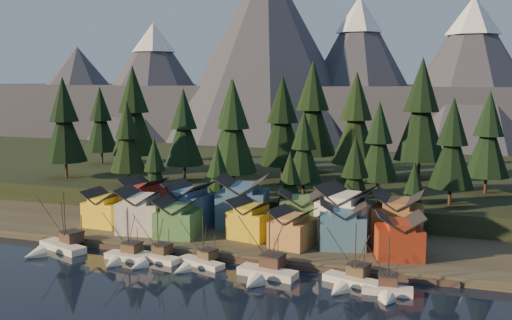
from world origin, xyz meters
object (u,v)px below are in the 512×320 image
(boat_0, at_px, (56,240))
(house_back_1, at_px, (189,203))
(boat_5, at_px, (350,274))
(house_front_0, at_px, (105,207))
(boat_6, at_px, (388,283))
(boat_1, at_px, (123,250))
(boat_4, at_px, (264,264))
(boat_3, at_px, (197,257))
(house_front_1, at_px, (142,209))
(boat_2, at_px, (152,252))
(house_back_0, at_px, (144,197))

(boat_0, relative_size, house_back_1, 1.27)
(boat_5, xyz_separation_m, house_front_0, (-55.31, 15.47, 3.57))
(boat_0, relative_size, boat_6, 1.24)
(boat_0, relative_size, house_front_0, 1.54)
(boat_6, xyz_separation_m, house_front_0, (-61.43, 17.65, 3.55))
(boat_1, xyz_separation_m, boat_4, (27.12, -0.52, 0.27))
(boat_3, height_order, boat_4, boat_4)
(boat_1, xyz_separation_m, house_front_0, (-14.14, 15.87, 3.47))
(boat_4, relative_size, house_front_1, 1.25)
(boat_0, xyz_separation_m, boat_4, (42.37, -1.35, 0.08))
(boat_0, height_order, house_front_0, boat_0)
(house_front_1, distance_m, house_back_1, 10.21)
(boat_1, bearing_deg, boat_2, 15.82)
(boat_3, bearing_deg, boat_2, -157.83)
(boat_6, bearing_deg, boat_1, 174.14)
(boat_3, bearing_deg, boat_1, -154.83)
(boat_4, bearing_deg, boat_6, 5.92)
(house_front_0, distance_m, house_back_1, 17.96)
(boat_1, distance_m, boat_6, 47.31)
(boat_5, bearing_deg, boat_3, -163.41)
(boat_3, relative_size, house_front_1, 1.01)
(boat_0, xyz_separation_m, house_back_1, (18.17, 20.56, 4.17))
(house_front_1, bearing_deg, boat_6, -24.66)
(boat_0, distance_m, house_front_1, 17.69)
(house_front_0, bearing_deg, boat_5, -12.45)
(boat_3, height_order, house_back_0, house_back_0)
(boat_0, height_order, boat_1, boat_0)
(house_front_1, bearing_deg, boat_2, -61.70)
(boat_3, relative_size, house_front_0, 1.23)
(boat_0, distance_m, boat_3, 29.30)
(boat_4, xyz_separation_m, boat_6, (20.16, -1.26, -0.35))
(boat_6, bearing_deg, boat_3, 171.19)
(house_front_0, relative_size, house_back_1, 0.83)
(boat_0, relative_size, boat_1, 1.17)
(boat_0, distance_m, house_front_0, 15.43)
(boat_4, bearing_deg, house_back_1, 147.31)
(boat_4, height_order, house_back_1, boat_4)
(boat_1, relative_size, house_back_0, 1.11)
(house_front_0, bearing_deg, house_back_1, 21.14)
(house_front_1, bearing_deg, house_back_1, 39.28)
(house_front_0, bearing_deg, boat_2, -34.26)
(house_back_1, bearing_deg, house_back_0, 176.20)
(house_front_1, distance_m, house_back_0, 12.01)
(boat_4, xyz_separation_m, house_back_1, (-24.20, 21.92, 4.10))
(boat_2, xyz_separation_m, boat_6, (41.89, -2.69, 0.14))
(house_back_0, height_order, house_back_1, house_back_1)
(boat_3, distance_m, house_back_1, 23.55)
(boat_2, relative_size, boat_3, 1.03)
(boat_3, relative_size, house_back_0, 1.04)
(boat_0, xyz_separation_m, house_front_1, (11.19, 13.11, 4.01))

